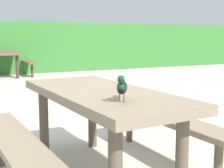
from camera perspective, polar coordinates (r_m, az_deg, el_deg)
name	(u,v)px	position (r m, az deg, el deg)	size (l,w,h in m)	color
ground_plane	(89,165)	(3.05, -4.11, -14.25)	(60.00, 60.00, 0.00)	beige
picnic_table_foreground	(101,112)	(2.67, -2.06, -4.97)	(1.78, 1.84, 0.74)	#84725B
bird_grackle	(122,87)	(2.13, 1.75, -0.49)	(0.18, 0.25, 0.18)	black
picnic_table_mid_left	(3,58)	(10.20, -18.78, 4.43)	(1.71, 1.81, 0.74)	brown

